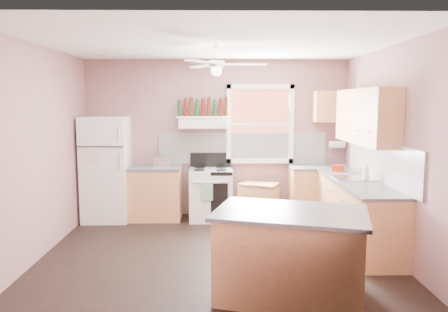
{
  "coord_description": "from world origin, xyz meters",
  "views": [
    {
      "loc": [
        0.01,
        -5.57,
        1.98
      ],
      "look_at": [
        0.1,
        0.3,
        1.25
      ],
      "focal_mm": 35.0,
      "sensor_mm": 36.0,
      "label": 1
    }
  ],
  "objects_px": {
    "toaster": "(162,161)",
    "island": "(290,256)",
    "stove": "(211,194)",
    "cart": "(259,201)",
    "refrigerator": "(107,169)"
  },
  "relations": [
    {
      "from": "toaster",
      "to": "cart",
      "type": "height_order",
      "value": "toaster"
    },
    {
      "from": "stove",
      "to": "island",
      "type": "distance_m",
      "value": 3.11
    },
    {
      "from": "island",
      "to": "cart",
      "type": "bearing_deg",
      "value": 106.39
    },
    {
      "from": "toaster",
      "to": "cart",
      "type": "relative_size",
      "value": 0.45
    },
    {
      "from": "island",
      "to": "refrigerator",
      "type": "bearing_deg",
      "value": 146.57
    },
    {
      "from": "toaster",
      "to": "island",
      "type": "xyz_separation_m",
      "value": [
        1.67,
        -3.01,
        -0.56
      ]
    },
    {
      "from": "refrigerator",
      "to": "stove",
      "type": "height_order",
      "value": "refrigerator"
    },
    {
      "from": "stove",
      "to": "cart",
      "type": "bearing_deg",
      "value": -0.78
    },
    {
      "from": "toaster",
      "to": "refrigerator",
      "type": "bearing_deg",
      "value": 168.96
    },
    {
      "from": "stove",
      "to": "island",
      "type": "relative_size",
      "value": 0.61
    },
    {
      "from": "island",
      "to": "toaster",
      "type": "bearing_deg",
      "value": 134.72
    },
    {
      "from": "stove",
      "to": "cart",
      "type": "xyz_separation_m",
      "value": [
        0.81,
        0.01,
        -0.12
      ]
    },
    {
      "from": "toaster",
      "to": "stove",
      "type": "height_order",
      "value": "toaster"
    },
    {
      "from": "stove",
      "to": "island",
      "type": "xyz_separation_m",
      "value": [
        0.84,
        -2.99,
        0.0
      ]
    },
    {
      "from": "refrigerator",
      "to": "toaster",
      "type": "xyz_separation_m",
      "value": [
        0.92,
        0.02,
        0.12
      ]
    }
  ]
}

